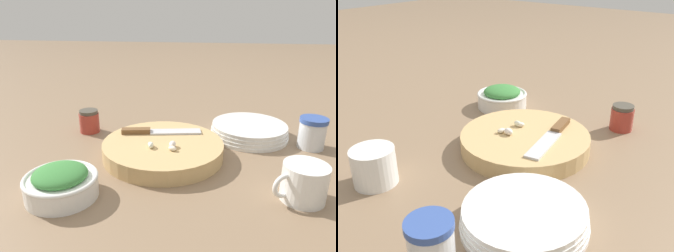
{
  "view_description": "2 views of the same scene",
  "coord_description": "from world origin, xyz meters",
  "views": [
    {
      "loc": [
        -0.05,
        0.71,
        0.37
      ],
      "look_at": [
        0.04,
        -0.03,
        0.08
      ],
      "focal_mm": 35.0,
      "sensor_mm": 36.0,
      "label": 1
    },
    {
      "loc": [
        -0.61,
        -0.47,
        0.42
      ],
      "look_at": [
        0.04,
        0.01,
        0.05
      ],
      "focal_mm": 40.0,
      "sensor_mm": 36.0,
      "label": 2
    }
  ],
  "objects": [
    {
      "name": "ground_plane",
      "position": [
        0.0,
        0.0,
        0.0
      ],
      "size": [
        5.0,
        5.0,
        0.0
      ],
      "primitive_type": "plane",
      "color": "#7F664C"
    },
    {
      "name": "spice_jar",
      "position": [
        -0.34,
        -0.14,
        0.04
      ],
      "size": [
        0.07,
        0.07,
        0.08
      ],
      "color": "silver",
      "rests_on": "ground_plane"
    },
    {
      "name": "chef_knife",
      "position": [
        0.07,
        -0.1,
        0.04
      ],
      "size": [
        0.21,
        0.06,
        0.01
      ],
      "rotation": [
        0.0,
        0.0,
        1.72
      ],
      "color": "brown",
      "rests_on": "cutting_board"
    },
    {
      "name": "plate_stack",
      "position": [
        -0.18,
        -0.19,
        0.02
      ],
      "size": [
        0.22,
        0.22,
        0.04
      ],
      "color": "silver",
      "rests_on": "ground_plane"
    },
    {
      "name": "cutting_board",
      "position": [
        0.05,
        -0.04,
        0.02
      ],
      "size": [
        0.3,
        0.3,
        0.04
      ],
      "color": "tan",
      "rests_on": "ground_plane"
    },
    {
      "name": "coffee_mug",
      "position": [
        -0.25,
        0.12,
        0.04
      ],
      "size": [
        0.11,
        0.09,
        0.08
      ],
      "color": "silver",
      "rests_on": "ground_plane"
    },
    {
      "name": "honey_jar",
      "position": [
        0.29,
        -0.18,
        0.03
      ],
      "size": [
        0.06,
        0.06,
        0.07
      ],
      "color": "#9E3328",
      "rests_on": "ground_plane"
    },
    {
      "name": "herb_bowl",
      "position": [
        0.23,
        0.17,
        0.03
      ],
      "size": [
        0.15,
        0.15,
        0.07
      ],
      "color": "silver",
      "rests_on": "ground_plane"
    },
    {
      "name": "garlic_cloves",
      "position": [
        0.04,
        -0.0,
        0.05
      ],
      "size": [
        0.08,
        0.04,
        0.02
      ],
      "color": "silver",
      "rests_on": "cutting_board"
    }
  ]
}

